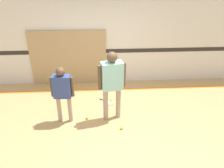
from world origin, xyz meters
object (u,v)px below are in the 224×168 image
person_student_left (62,89)px  racket_spare_on_floor (109,102)px  person_instructor (112,79)px  tennis_ball_by_spare_racket (111,100)px  tennis_ball_stray_left (87,118)px  tennis_ball_near_instructor (122,128)px

person_student_left → racket_spare_on_floor: person_student_left is taller
person_instructor → tennis_ball_by_spare_racket: size_ratio=25.33×
person_instructor → tennis_ball_stray_left: bearing=170.2°
racket_spare_on_floor → tennis_ball_near_instructor: (0.22, -1.15, 0.02)m
racket_spare_on_floor → tennis_ball_by_spare_racket: 0.07m
person_student_left → tennis_ball_near_instructor: (1.29, -0.40, -0.82)m
tennis_ball_near_instructor → tennis_ball_by_spare_racket: same height
person_instructor → tennis_ball_stray_left: size_ratio=25.33×
person_instructor → tennis_ball_near_instructor: 1.11m
tennis_ball_by_spare_racket → person_instructor: bearing=-91.5°
person_instructor → person_student_left: person_instructor is taller
tennis_ball_stray_left → person_instructor: bearing=1.2°
person_instructor → racket_spare_on_floor: (-0.03, 0.70, -1.02)m
tennis_ball_stray_left → person_student_left: bearing=-175.4°
racket_spare_on_floor → tennis_ball_near_instructor: tennis_ball_near_instructor is taller
tennis_ball_by_spare_racket → tennis_ball_stray_left: (-0.62, -0.76, 0.00)m
person_student_left → tennis_ball_by_spare_racket: person_student_left is taller
racket_spare_on_floor → tennis_ball_stray_left: tennis_ball_stray_left is taller
tennis_ball_near_instructor → tennis_ball_by_spare_racket: 1.21m
tennis_ball_stray_left → tennis_ball_by_spare_racket: bearing=50.6°
person_student_left → racket_spare_on_floor: (1.07, 0.75, -0.84)m
racket_spare_on_floor → tennis_ball_by_spare_racket: (0.05, 0.05, 0.02)m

